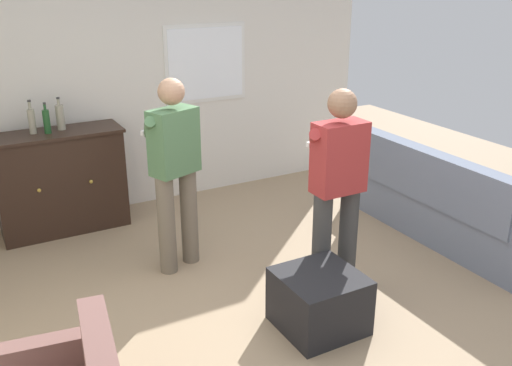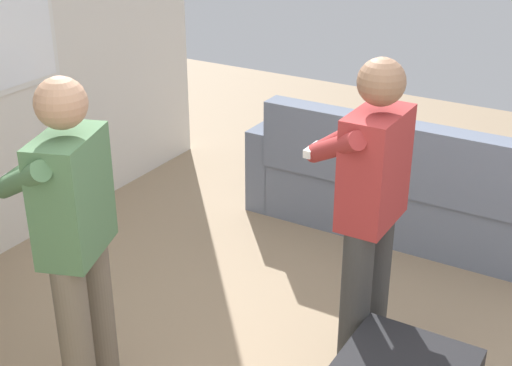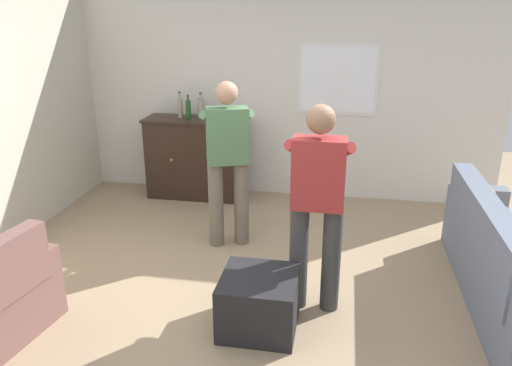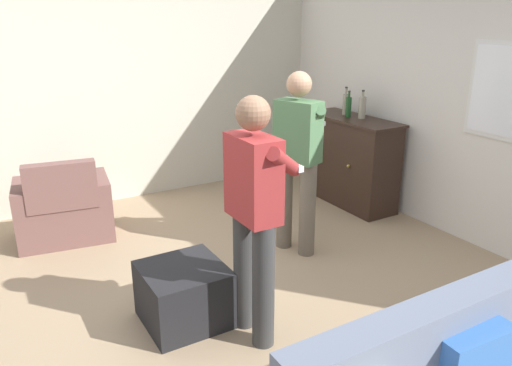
{
  "view_description": "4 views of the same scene",
  "coord_description": "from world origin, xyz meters",
  "px_view_note": "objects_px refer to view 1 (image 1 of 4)",
  "views": [
    {
      "loc": [
        -1.98,
        -3.25,
        2.5
      ],
      "look_at": [
        0.0,
        0.35,
        0.94
      ],
      "focal_mm": 40.0,
      "sensor_mm": 36.0,
      "label": 1
    },
    {
      "loc": [
        -2.35,
        -1.06,
        2.48
      ],
      "look_at": [
        0.24,
        0.49,
        1.09
      ],
      "focal_mm": 50.0,
      "sensor_mm": 36.0,
      "label": 2
    },
    {
      "loc": [
        0.71,
        -3.56,
        2.35
      ],
      "look_at": [
        0.0,
        0.39,
        0.92
      ],
      "focal_mm": 35.0,
      "sensor_mm": 36.0,
      "label": 3
    },
    {
      "loc": [
        3.14,
        -1.48,
        2.15
      ],
      "look_at": [
        0.08,
        0.32,
        0.93
      ],
      "focal_mm": 35.0,
      "sensor_mm": 36.0,
      "label": 4
    }
  ],
  "objects_px": {
    "couch": "(438,204)",
    "person_standing_left": "(174,166)",
    "sideboard_cabinet": "(61,182)",
    "bottle_liquor_amber": "(32,120)",
    "person_standing_right": "(337,184)",
    "ottoman": "(319,301)",
    "bottle_wine_green": "(47,121)",
    "bottle_spirits_clear": "(60,117)"
  },
  "relations": [
    {
      "from": "bottle_spirits_clear",
      "to": "person_standing_right",
      "type": "xyz_separation_m",
      "value": [
        1.59,
        -2.32,
        -0.21
      ]
    },
    {
      "from": "couch",
      "to": "bottle_wine_green",
      "type": "xyz_separation_m",
      "value": [
        -3.21,
        1.92,
        0.79
      ]
    },
    {
      "from": "bottle_liquor_amber",
      "to": "person_standing_right",
      "type": "xyz_separation_m",
      "value": [
        1.85,
        -2.31,
        -0.21
      ]
    },
    {
      "from": "bottle_wine_green",
      "to": "person_standing_right",
      "type": "height_order",
      "value": "person_standing_right"
    },
    {
      "from": "sideboard_cabinet",
      "to": "bottle_liquor_amber",
      "type": "bearing_deg",
      "value": 168.01
    },
    {
      "from": "ottoman",
      "to": "person_standing_left",
      "type": "relative_size",
      "value": 0.34
    },
    {
      "from": "couch",
      "to": "person_standing_right",
      "type": "distance_m",
      "value": 1.63
    },
    {
      "from": "bottle_spirits_clear",
      "to": "bottle_wine_green",
      "type": "bearing_deg",
      "value": -151.01
    },
    {
      "from": "sideboard_cabinet",
      "to": "person_standing_left",
      "type": "height_order",
      "value": "person_standing_left"
    },
    {
      "from": "bottle_liquor_amber",
      "to": "person_standing_left",
      "type": "bearing_deg",
      "value": -55.1
    },
    {
      "from": "sideboard_cabinet",
      "to": "bottle_spirits_clear",
      "type": "distance_m",
      "value": 0.64
    },
    {
      "from": "person_standing_left",
      "to": "sideboard_cabinet",
      "type": "bearing_deg",
      "value": 119.81
    },
    {
      "from": "bottle_liquor_amber",
      "to": "ottoman",
      "type": "bearing_deg",
      "value": -61.3
    },
    {
      "from": "sideboard_cabinet",
      "to": "ottoman",
      "type": "relative_size",
      "value": 2.17
    },
    {
      "from": "person_standing_left",
      "to": "ottoman",
      "type": "bearing_deg",
      "value": -67.97
    },
    {
      "from": "couch",
      "to": "bottle_spirits_clear",
      "type": "relative_size",
      "value": 7.29
    },
    {
      "from": "bottle_spirits_clear",
      "to": "sideboard_cabinet",
      "type": "bearing_deg",
      "value": -143.41
    },
    {
      "from": "sideboard_cabinet",
      "to": "bottle_spirits_clear",
      "type": "height_order",
      "value": "bottle_spirits_clear"
    },
    {
      "from": "couch",
      "to": "bottle_liquor_amber",
      "type": "xyz_separation_m",
      "value": [
        -3.33,
        1.98,
        0.8
      ]
    },
    {
      "from": "ottoman",
      "to": "person_standing_left",
      "type": "distance_m",
      "value": 1.64
    },
    {
      "from": "bottle_liquor_amber",
      "to": "ottoman",
      "type": "relative_size",
      "value": 0.56
    },
    {
      "from": "sideboard_cabinet",
      "to": "bottle_spirits_clear",
      "type": "xyz_separation_m",
      "value": [
        0.08,
        0.06,
        0.64
      ]
    },
    {
      "from": "bottle_wine_green",
      "to": "bottle_liquor_amber",
      "type": "distance_m",
      "value": 0.14
    },
    {
      "from": "bottle_spirits_clear",
      "to": "person_standing_right",
      "type": "relative_size",
      "value": 0.19
    },
    {
      "from": "sideboard_cabinet",
      "to": "bottle_wine_green",
      "type": "bearing_deg",
      "value": -162.33
    },
    {
      "from": "sideboard_cabinet",
      "to": "bottle_liquor_amber",
      "type": "height_order",
      "value": "bottle_liquor_amber"
    },
    {
      "from": "bottle_liquor_amber",
      "to": "bottle_spirits_clear",
      "type": "xyz_separation_m",
      "value": [
        0.26,
        0.02,
        -0.0
      ]
    },
    {
      "from": "bottle_wine_green",
      "to": "bottle_liquor_amber",
      "type": "relative_size",
      "value": 0.92
    },
    {
      "from": "bottle_spirits_clear",
      "to": "person_standing_right",
      "type": "distance_m",
      "value": 2.82
    },
    {
      "from": "sideboard_cabinet",
      "to": "person_standing_right",
      "type": "distance_m",
      "value": 2.85
    },
    {
      "from": "couch",
      "to": "person_standing_left",
      "type": "xyz_separation_m",
      "value": [
        -2.42,
        0.68,
        0.59
      ]
    },
    {
      "from": "ottoman",
      "to": "person_standing_right",
      "type": "bearing_deg",
      "value": 43.39
    },
    {
      "from": "couch",
      "to": "sideboard_cabinet",
      "type": "distance_m",
      "value": 3.7
    },
    {
      "from": "couch",
      "to": "sideboard_cabinet",
      "type": "height_order",
      "value": "sideboard_cabinet"
    },
    {
      "from": "sideboard_cabinet",
      "to": "person_standing_right",
      "type": "xyz_separation_m",
      "value": [
        1.67,
        -2.27,
        0.42
      ]
    },
    {
      "from": "couch",
      "to": "person_standing_right",
      "type": "bearing_deg",
      "value": -167.64
    },
    {
      "from": "bottle_wine_green",
      "to": "person_standing_right",
      "type": "distance_m",
      "value": 2.84
    },
    {
      "from": "couch",
      "to": "bottle_spirits_clear",
      "type": "height_order",
      "value": "bottle_spirits_clear"
    },
    {
      "from": "bottle_wine_green",
      "to": "bottle_spirits_clear",
      "type": "xyz_separation_m",
      "value": [
        0.14,
        0.08,
        0.01
      ]
    },
    {
      "from": "bottle_liquor_amber",
      "to": "bottle_spirits_clear",
      "type": "height_order",
      "value": "bottle_liquor_amber"
    },
    {
      "from": "couch",
      "to": "bottle_wine_green",
      "type": "distance_m",
      "value": 3.83
    },
    {
      "from": "bottle_liquor_amber",
      "to": "bottle_spirits_clear",
      "type": "bearing_deg",
      "value": 4.03
    }
  ]
}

